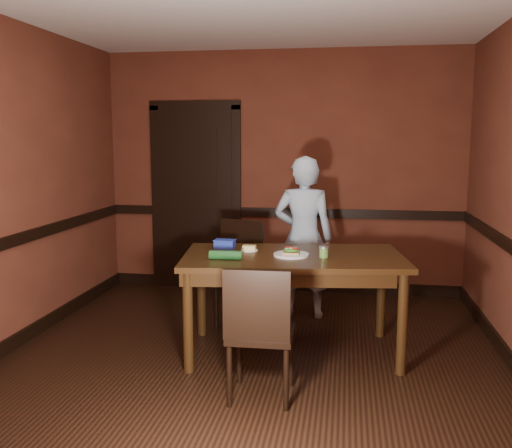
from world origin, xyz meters
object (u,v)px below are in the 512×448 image
(cheese_saucer, at_px, (249,249))
(food_tub, at_px, (225,244))
(dining_table, at_px, (293,304))
(chair_far, at_px, (246,275))
(person, at_px, (304,237))
(sauce_jar, at_px, (324,252))
(chair_near, at_px, (261,331))
(sandwich_plate, at_px, (291,253))

(cheese_saucer, relative_size, food_tub, 0.79)
(cheese_saucer, bearing_deg, dining_table, -16.07)
(chair_far, relative_size, cheese_saucer, 6.83)
(food_tub, bearing_deg, cheese_saucer, -14.90)
(person, bearing_deg, sauce_jar, 103.48)
(person, xyz_separation_m, food_tub, (-0.60, -0.81, 0.07))
(dining_table, xyz_separation_m, chair_near, (-0.13, -0.82, 0.05))
(chair_far, distance_m, sauce_jar, 1.06)
(cheese_saucer, xyz_separation_m, food_tub, (-0.22, 0.07, 0.02))
(chair_far, distance_m, person, 0.71)
(chair_near, relative_size, sandwich_plate, 3.29)
(sandwich_plate, bearing_deg, chair_far, 126.93)
(sandwich_plate, bearing_deg, dining_table, 77.73)
(sandwich_plate, distance_m, sauce_jar, 0.26)
(dining_table, xyz_separation_m, chair_far, (-0.49, 0.59, 0.08))
(dining_table, distance_m, sandwich_plate, 0.43)
(sauce_jar, relative_size, food_tub, 0.49)
(food_tub, bearing_deg, chair_near, -61.90)
(sandwich_plate, relative_size, cheese_saucer, 1.97)
(food_tub, bearing_deg, chair_far, 79.07)
(sandwich_plate, bearing_deg, sauce_jar, -4.85)
(sauce_jar, xyz_separation_m, food_tub, (-0.84, 0.25, -0.01))
(cheese_saucer, bearing_deg, sandwich_plate, -23.55)
(sandwich_plate, relative_size, food_tub, 1.55)
(chair_far, xyz_separation_m, sandwich_plate, (0.48, -0.64, 0.35))
(chair_near, relative_size, sauce_jar, 10.48)
(cheese_saucer, bearing_deg, food_tub, 161.77)
(person, bearing_deg, sandwich_plate, 89.91)
(sauce_jar, bearing_deg, chair_near, -116.62)
(dining_table, distance_m, sauce_jar, 0.52)
(food_tub, bearing_deg, sauce_jar, -13.41)
(dining_table, relative_size, sandwich_plate, 6.21)
(person, relative_size, food_tub, 8.71)
(sandwich_plate, height_order, food_tub, food_tub)
(chair_far, xyz_separation_m, chair_near, (0.36, -1.41, -0.03))
(dining_table, bearing_deg, sandwich_plate, -109.73)
(dining_table, bearing_deg, cheese_saucer, 156.46)
(chair_near, xyz_separation_m, sauce_jar, (0.38, 0.75, 0.40))
(dining_table, xyz_separation_m, cheese_saucer, (-0.37, 0.11, 0.43))
(dining_table, xyz_separation_m, person, (0.01, 0.99, 0.38))
(sauce_jar, bearing_deg, sandwich_plate, 175.15)
(chair_far, relative_size, chair_near, 1.06)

